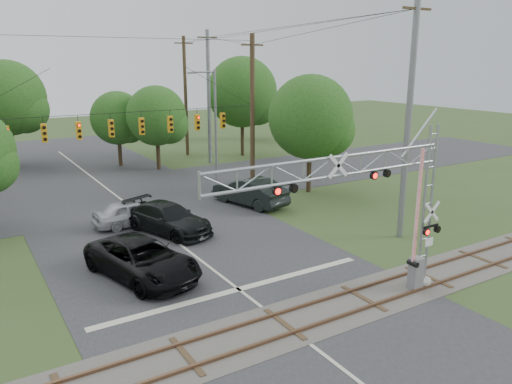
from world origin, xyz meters
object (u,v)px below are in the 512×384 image
pickup_black (142,259)px  car_dark (168,218)px  traffic_signal_span (139,123)px  streetlight (214,120)px  crossing_gantry (374,199)px  sedan_silver (132,213)px

pickup_black → car_dark: pickup_black is taller
traffic_signal_span → pickup_black: traffic_signal_span is taller
pickup_black → streetlight: streetlight is taller
traffic_signal_span → car_dark: (-0.59, -5.84, -4.84)m
crossing_gantry → traffic_signal_span: traffic_signal_span is taller
pickup_black → car_dark: (3.33, 5.21, -0.03)m
pickup_black → streetlight: 19.74m
traffic_signal_span → car_dark: traffic_signal_span is taller
crossing_gantry → streetlight: streetlight is taller
car_dark → sedan_silver: 2.75m
sedan_silver → traffic_signal_span: bearing=-31.5°
traffic_signal_span → streetlight: bearing=29.9°
pickup_black → car_dark: 6.18m
crossing_gantry → car_dark: size_ratio=1.91×
traffic_signal_span → streetlight: 8.85m
pickup_black → streetlight: size_ratio=0.70×
traffic_signal_span → car_dark: bearing=-95.8°
pickup_black → streetlight: (11.57, 15.46, 4.13)m
pickup_black → sedan_silver: 7.85m
pickup_black → sedan_silver: size_ratio=1.38×
car_dark → streetlight: 13.79m
crossing_gantry → pickup_black: crossing_gantry is taller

